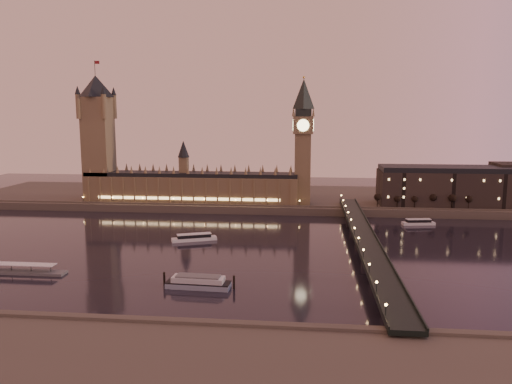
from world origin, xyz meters
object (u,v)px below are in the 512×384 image
cruise_boat_b (418,222)px  pontoon_pier (23,271)px  cruise_boat_a (194,238)px  moored_barge (198,282)px

cruise_boat_b → pontoon_pier: (-223.51, -136.36, -0.66)m
cruise_boat_a → moored_barge: bearing=-97.4°
moored_barge → cruise_boat_a: bearing=107.1°
moored_barge → pontoon_pier: size_ratio=0.79×
cruise_boat_b → pontoon_pier: size_ratio=0.55×
cruise_boat_a → cruise_boat_b: 164.54m
cruise_boat_a → cruise_boat_b: size_ratio=1.18×
cruise_boat_b → pontoon_pier: 261.83m
cruise_boat_a → cruise_boat_b: bearing=0.8°
cruise_boat_b → moored_barge: moored_barge is taller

